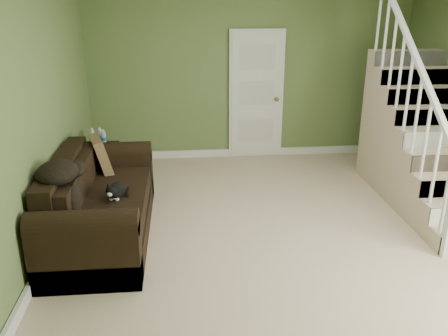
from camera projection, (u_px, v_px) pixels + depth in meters
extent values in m
cube|color=tan|center=(282.00, 234.00, 5.29)|extent=(5.00, 5.50, 0.01)
cube|color=#5F7841|center=(250.00, 76.00, 7.40)|extent=(5.00, 0.04, 2.60)
cube|color=#5F7841|center=(412.00, 266.00, 2.27)|extent=(5.00, 0.04, 2.60)
cube|color=#5F7841|center=(36.00, 127.00, 4.62)|extent=(0.04, 5.50, 2.60)
cube|color=white|center=(249.00, 152.00, 7.81)|extent=(5.00, 0.04, 0.12)
cube|color=white|center=(55.00, 239.00, 5.06)|extent=(0.04, 5.50, 0.12)
cube|color=white|center=(256.00, 95.00, 7.48)|extent=(0.86, 0.05, 2.02)
cube|color=white|center=(256.00, 96.00, 7.46)|extent=(0.78, 0.04, 1.96)
sphere|color=olive|center=(277.00, 99.00, 7.47)|extent=(0.07, 0.07, 0.07)
cylinder|color=white|center=(446.00, 192.00, 4.76)|extent=(0.04, 0.04, 0.90)
cylinder|color=white|center=(436.00, 164.00, 4.94)|extent=(0.04, 0.04, 0.90)
cylinder|color=white|center=(426.00, 138.00, 5.12)|extent=(0.04, 0.04, 0.90)
cube|color=tan|center=(443.00, 183.00, 5.64)|extent=(1.00, 0.27, 0.80)
cylinder|color=white|center=(417.00, 114.00, 5.31)|extent=(0.04, 0.04, 0.90)
cube|color=tan|center=(433.00, 167.00, 5.86)|extent=(1.00, 0.27, 1.00)
cylinder|color=white|center=(409.00, 92.00, 5.49)|extent=(0.04, 0.04, 0.90)
cube|color=tan|center=(424.00, 153.00, 6.07)|extent=(1.00, 0.27, 1.20)
cylinder|color=white|center=(401.00, 71.00, 5.67)|extent=(0.04, 0.04, 0.90)
cube|color=tan|center=(415.00, 139.00, 6.29)|extent=(1.00, 0.27, 1.40)
cylinder|color=white|center=(393.00, 51.00, 5.85)|extent=(0.04, 0.04, 0.90)
cube|color=tan|center=(407.00, 127.00, 6.51)|extent=(1.00, 0.27, 1.60)
cylinder|color=white|center=(386.00, 33.00, 6.04)|extent=(0.04, 0.04, 0.90)
cube|color=tan|center=(399.00, 115.00, 6.73)|extent=(1.00, 0.27, 1.80)
cylinder|color=white|center=(379.00, 15.00, 6.22)|extent=(0.04, 0.04, 0.90)
cube|color=white|center=(414.00, 52.00, 5.33)|extent=(0.06, 2.46, 1.84)
cube|color=black|center=(104.00, 224.00, 5.23)|extent=(0.97, 2.25, 0.26)
cube|color=black|center=(112.00, 204.00, 5.16)|extent=(0.74, 1.70, 0.23)
cube|color=black|center=(86.00, 256.00, 4.23)|extent=(0.97, 0.26, 0.63)
cube|color=black|center=(114.00, 176.00, 6.10)|extent=(0.97, 0.26, 0.63)
cylinder|color=black|center=(83.00, 224.00, 4.12)|extent=(0.97, 0.26, 0.26)
cylinder|color=black|center=(112.00, 152.00, 5.99)|extent=(0.97, 0.26, 0.26)
cube|color=black|center=(64.00, 189.00, 5.05)|extent=(0.20, 1.74, 0.64)
cube|color=black|center=(79.00, 181.00, 5.03)|extent=(0.14, 1.68, 0.36)
cube|color=black|center=(102.00, 164.00, 6.63)|extent=(0.48, 0.48, 0.55)
cylinder|color=silver|center=(93.00, 140.00, 6.44)|extent=(0.06, 0.06, 0.20)
cylinder|color=#2B62A9|center=(93.00, 140.00, 6.44)|extent=(0.07, 0.07, 0.05)
cylinder|color=white|center=(92.00, 132.00, 6.40)|extent=(0.03, 0.03, 0.03)
cylinder|color=silver|center=(104.00, 139.00, 6.49)|extent=(0.06, 0.06, 0.20)
cylinder|color=#2B62A9|center=(104.00, 139.00, 6.49)|extent=(0.07, 0.07, 0.05)
cylinder|color=white|center=(103.00, 131.00, 6.45)|extent=(0.03, 0.03, 0.03)
cylinder|color=silver|center=(100.00, 137.00, 6.58)|extent=(0.06, 0.06, 0.20)
cylinder|color=#2B62A9|center=(100.00, 137.00, 6.58)|extent=(0.07, 0.07, 0.05)
cylinder|color=white|center=(100.00, 129.00, 6.54)|extent=(0.03, 0.03, 0.03)
cylinder|color=silver|center=(93.00, 137.00, 6.56)|extent=(0.06, 0.06, 0.20)
cylinder|color=#2B62A9|center=(93.00, 137.00, 6.56)|extent=(0.07, 0.07, 0.05)
cylinder|color=white|center=(92.00, 129.00, 6.52)|extent=(0.03, 0.03, 0.03)
ellipsoid|color=black|center=(117.00, 190.00, 5.02)|extent=(0.23, 0.33, 0.16)
ellipsoid|color=white|center=(116.00, 195.00, 4.97)|extent=(0.12, 0.14, 0.08)
sphere|color=black|center=(114.00, 191.00, 4.86)|extent=(0.13, 0.13, 0.11)
ellipsoid|color=white|center=(114.00, 194.00, 4.82)|extent=(0.07, 0.06, 0.05)
cone|color=black|center=(111.00, 186.00, 4.84)|extent=(0.05, 0.05, 0.05)
cone|color=black|center=(117.00, 185.00, 4.85)|extent=(0.05, 0.05, 0.05)
cylinder|color=black|center=(126.00, 191.00, 5.16)|extent=(0.04, 0.23, 0.03)
ellipsoid|color=yellow|center=(96.00, 215.00, 4.59)|extent=(0.08, 0.19, 0.05)
cube|color=#452F1B|center=(101.00, 155.00, 5.75)|extent=(0.34, 0.50, 0.47)
ellipsoid|color=black|center=(57.00, 172.00, 4.51)|extent=(0.48, 0.57, 0.21)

